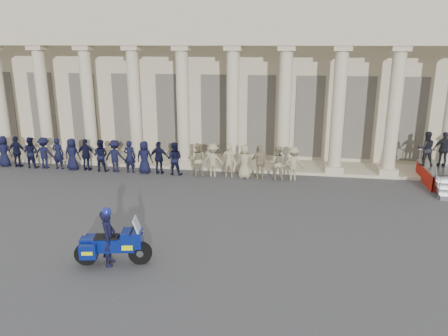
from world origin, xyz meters
TOP-DOWN VIEW (x-y plane):
  - ground at (0.00, 0.00)m, footprint 90.00×90.00m
  - building at (-0.00, 14.74)m, footprint 40.00×12.50m
  - officer_rank at (-3.09, 6.60)m, footprint 16.28×0.63m
  - motorcycle at (-0.75, -2.69)m, footprint 2.30×1.11m
  - rider at (-0.88, -2.72)m, footprint 0.53×0.70m

SIDE VIEW (x-z plane):
  - ground at x=0.00m, z-range 0.00..0.00m
  - motorcycle at x=-0.75m, z-range -0.10..1.39m
  - officer_rank at x=-3.09m, z-range 0.00..1.67m
  - rider at x=-0.88m, z-range -0.01..1.82m
  - building at x=0.00m, z-range 0.02..9.02m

